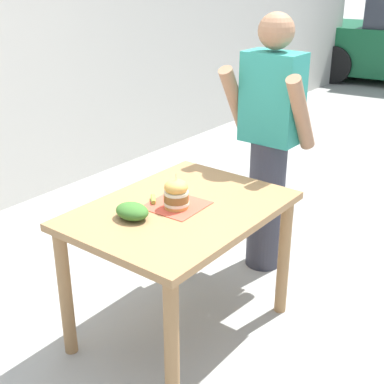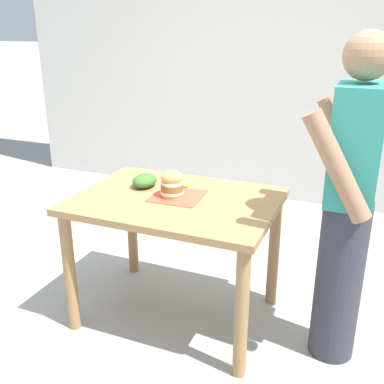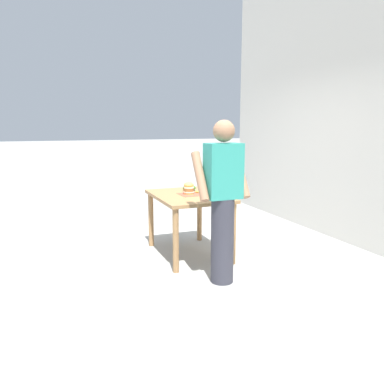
% 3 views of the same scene
% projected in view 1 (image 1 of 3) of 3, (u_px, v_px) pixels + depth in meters
% --- Properties ---
extents(ground_plane, '(80.00, 80.00, 0.00)m').
position_uv_depth(ground_plane, '(181.00, 329.00, 3.09)').
color(ground_plane, '#9E9E99').
extents(patio_table, '(0.84, 1.14, 0.78)m').
position_uv_depth(patio_table, '(180.00, 228.00, 2.83)').
color(patio_table, '#9E7247').
rests_on(patio_table, ground).
extents(serving_paper, '(0.30, 0.30, 0.00)m').
position_uv_depth(serving_paper, '(176.00, 205.00, 2.80)').
color(serving_paper, '#D64C38').
rests_on(serving_paper, patio_table).
extents(sandwich, '(0.13, 0.13, 0.19)m').
position_uv_depth(sandwich, '(176.00, 194.00, 2.74)').
color(sandwich, gold).
rests_on(sandwich, serving_paper).
extents(pickle_spear, '(0.08, 0.08, 0.02)m').
position_uv_depth(pickle_spear, '(153.00, 199.00, 2.83)').
color(pickle_spear, '#8EA83D').
rests_on(pickle_spear, serving_paper).
extents(side_salad, '(0.18, 0.14, 0.08)m').
position_uv_depth(side_salad, '(132.00, 211.00, 2.64)').
color(side_salad, '#386B28').
rests_on(side_salad, patio_table).
extents(diner_across_table, '(0.55, 0.35, 1.69)m').
position_uv_depth(diner_across_table, '(269.00, 143.00, 3.42)').
color(diner_across_table, '#33333D').
rests_on(diner_across_table, ground).
extents(parked_car_mid_block, '(4.26, 1.95, 1.60)m').
position_uv_depth(parked_car_mid_block, '(180.00, 20.00, 12.64)').
color(parked_car_mid_block, red).
rests_on(parked_car_mid_block, ground).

